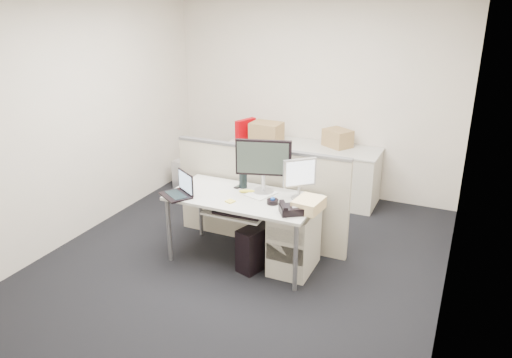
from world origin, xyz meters
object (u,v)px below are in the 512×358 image
at_px(desk, 243,202).
at_px(laptop, 175,185).
at_px(desk_phone, 292,210).
at_px(monitor_main, 263,167).

distance_m(desk, laptop, 0.71).
relative_size(desk, laptop, 4.70).
bearing_deg(desk, desk_phone, -16.70).
height_order(desk, laptop, laptop).
xyz_separation_m(laptop, desk_phone, (1.22, 0.10, -0.08)).
distance_m(monitor_main, desk_phone, 0.63).
xyz_separation_m(monitor_main, desk_phone, (0.45, -0.36, -0.25)).
height_order(monitor_main, laptop, monitor_main).
bearing_deg(laptop, monitor_main, 63.27).
bearing_deg(laptop, desk_phone, 37.10).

